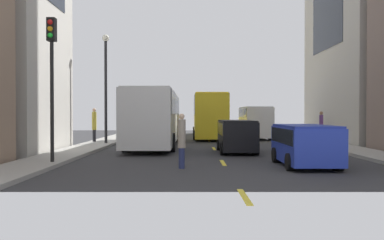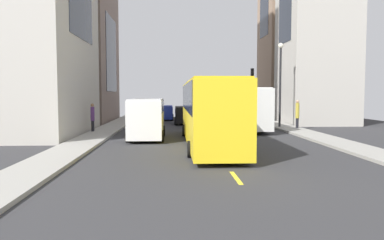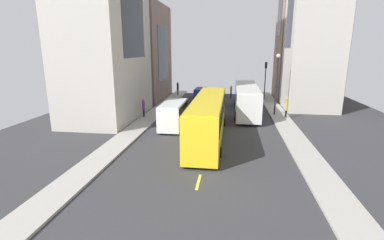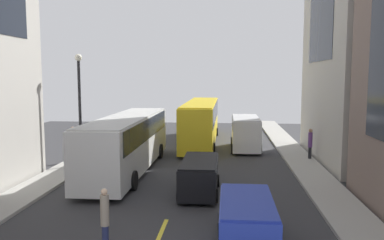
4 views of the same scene
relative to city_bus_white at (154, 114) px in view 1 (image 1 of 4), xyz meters
name	(u,v)px [view 1 (image 1 of 4)]	position (x,y,z in m)	size (l,w,h in m)	color
ground_plane	(208,141)	(3.56, 5.13, -2.01)	(40.73, 40.73, 0.00)	#333335
sidewalk_west	(110,140)	(-3.78, 5.13, -1.93)	(2.06, 44.00, 0.15)	#9E9B93
sidewalk_east	(306,140)	(10.89, 5.13, -1.93)	(2.06, 44.00, 0.15)	#9E9B93
lane_stripe_0	(244,197)	(3.56, -15.87, -2.00)	(0.16, 2.00, 0.01)	yellow
lane_stripe_1	(222,163)	(3.56, -8.87, -2.00)	(0.16, 2.00, 0.01)	yellow
lane_stripe_2	(213,149)	(3.56, -1.87, -2.00)	(0.16, 2.00, 0.01)	yellow
lane_stripe_3	(208,141)	(3.56, 5.13, -2.00)	(0.16, 2.00, 0.01)	yellow
lane_stripe_4	(205,136)	(3.56, 12.13, -2.00)	(0.16, 2.00, 0.01)	yellow
lane_stripe_5	(203,133)	(3.56, 19.13, -2.00)	(0.16, 2.00, 0.01)	yellow
lane_stripe_6	(201,130)	(3.56, 26.13, -2.00)	(0.16, 2.00, 0.01)	yellow
city_bus_white	(154,114)	(0.00, 0.00, 0.00)	(2.80, 12.77, 3.35)	silver
streetcar_yellow	(208,113)	(3.72, 10.51, 0.12)	(2.70, 14.12, 3.59)	yellow
delivery_van_white	(254,120)	(7.39, 7.70, -0.50)	(2.25, 5.46, 2.58)	white
car_blue_0	(304,142)	(6.63, -9.94, -1.08)	(2.00, 4.04, 1.59)	#2338AD
car_black_1	(236,133)	(4.62, -4.20, -1.02)	(1.88, 4.31, 1.68)	black
pedestrian_waiting_curb	(320,124)	(11.59, 4.04, -0.74)	(0.29, 0.29, 2.05)	black
pedestrian_crossing_near	(181,139)	(1.90, -10.58, -0.92)	(0.29, 0.29, 2.02)	navy
pedestrian_crossing_mid	(93,124)	(-4.31, 2.14, -0.64)	(0.30, 0.30, 2.25)	black
traffic_light_near_corner	(51,61)	(-3.15, -9.78, 2.04)	(0.32, 0.44, 5.58)	black
streetlamp_near	(105,76)	(-3.25, 0.82, 2.41)	(0.44, 0.44, 6.96)	black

